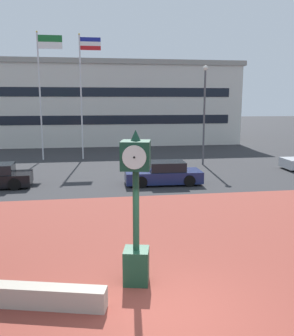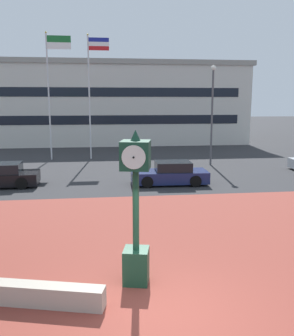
{
  "view_description": "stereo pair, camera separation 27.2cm",
  "coord_description": "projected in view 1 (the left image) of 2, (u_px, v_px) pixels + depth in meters",
  "views": [
    {
      "loc": [
        -1.51,
        -7.28,
        4.61
      ],
      "look_at": [
        -0.15,
        1.53,
        2.98
      ],
      "focal_mm": 39.2,
      "sensor_mm": 36.0,
      "label": 1
    },
    {
      "loc": [
        -1.24,
        -7.31,
        4.61
      ],
      "look_at": [
        -0.15,
        1.53,
        2.98
      ],
      "focal_mm": 39.2,
      "sensor_mm": 36.0,
      "label": 2
    }
  ],
  "objects": [
    {
      "name": "ground_plane",
      "position": [
        164.0,
        312.0,
        8.13
      ],
      "size": [
        200.0,
        200.0,
        0.0
      ],
      "primitive_type": "plane",
      "color": "#2D2D30"
    },
    {
      "name": "plaza_brick_paving",
      "position": [
        144.0,
        256.0,
        11.07
      ],
      "size": [
        44.0,
        14.04,
        0.01
      ],
      "primitive_type": "cube",
      "color": "brown",
      "rests_on": "ground"
    },
    {
      "name": "planter_wall",
      "position": [
        37.0,
        296.0,
        8.31
      ],
      "size": [
        3.2,
        1.2,
        0.5
      ],
      "primitive_type": "cube",
      "rotation": [
        0.0,
        0.0,
        -0.26
      ],
      "color": "#ADA393",
      "rests_on": "ground"
    },
    {
      "name": "street_clock",
      "position": [
        136.0,
        211.0,
        9.11
      ],
      "size": [
        0.83,
        0.86,
        3.93
      ],
      "rotation": [
        0.0,
        0.0,
        -0.22
      ],
      "color": "#19422D",
      "rests_on": "ground"
    },
    {
      "name": "car_street_mid",
      "position": [
        164.0,
        174.0,
        20.6
      ],
      "size": [
        4.31,
        1.98,
        1.28
      ],
      "rotation": [
        0.0,
        0.0,
        1.54
      ],
      "color": "navy",
      "rests_on": "ground"
    },
    {
      "name": "flagpole_primary",
      "position": [
        42.0,
        84.0,
        28.13
      ],
      "size": [
        1.91,
        0.14,
        9.79
      ],
      "color": "silver",
      "rests_on": "ground"
    },
    {
      "name": "flagpole_secondary",
      "position": [
        83.0,
        87.0,
        28.62
      ],
      "size": [
        1.68,
        0.14,
        9.7
      ],
      "color": "silver",
      "rests_on": "ground"
    },
    {
      "name": "civic_building",
      "position": [
        99.0,
        103.0,
        43.84
      ],
      "size": [
        30.12,
        15.43,
        8.73
      ],
      "color": "beige",
      "rests_on": "ground"
    },
    {
      "name": "street_lamp_post",
      "position": [
        204.0,
        106.0,
        26.26
      ],
      "size": [
        0.36,
        0.36,
        7.07
      ],
      "color": "#4C4C51",
      "rests_on": "ground"
    }
  ]
}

